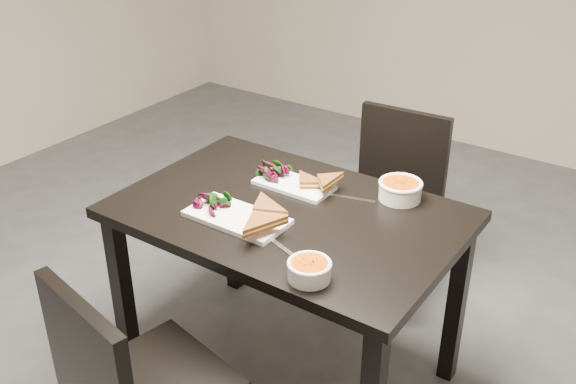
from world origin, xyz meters
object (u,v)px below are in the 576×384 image
object	(u,v)px
plate_near	(237,218)
soup_bowl_far	(400,189)
soup_bowl_near	(309,269)
chair_far	(391,193)
plate_far	(294,185)
table	(288,233)

from	to	relation	value
plate_near	soup_bowl_far	size ratio (longest dim) A/B	2.22
soup_bowl_near	soup_bowl_far	distance (m)	0.61
soup_bowl_near	plate_near	bearing A→B (deg)	159.08
soup_bowl_near	soup_bowl_far	size ratio (longest dim) A/B	0.84
chair_far	plate_near	world-z (taller)	chair_far
plate_near	soup_bowl_far	xyz separation A→B (m)	(0.39, 0.46, 0.03)
plate_near	soup_bowl_far	distance (m)	0.60
chair_far	soup_bowl_near	size ratio (longest dim) A/B	6.34
chair_far	plate_far	size ratio (longest dim) A/B	2.88
soup_bowl_near	table	bearing A→B (deg)	133.10
plate_far	soup_bowl_far	world-z (taller)	soup_bowl_far
table	soup_bowl_near	size ratio (longest dim) A/B	8.95
plate_near	plate_far	bearing A→B (deg)	85.94
table	plate_near	xyz separation A→B (m)	(-0.10, -0.16, 0.11)
chair_far	plate_far	xyz separation A→B (m)	(-0.12, -0.62, 0.27)
plate_far	soup_bowl_far	bearing A→B (deg)	20.33
plate_far	soup_bowl_far	size ratio (longest dim) A/B	1.84
soup_bowl_near	chair_far	bearing A→B (deg)	103.22
table	plate_near	world-z (taller)	plate_near
chair_far	plate_near	size ratio (longest dim) A/B	2.39
plate_near	plate_far	world-z (taller)	plate_near
plate_far	plate_near	bearing A→B (deg)	-94.06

